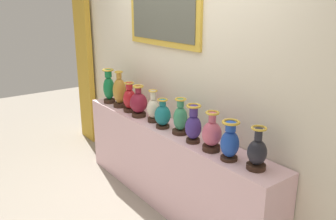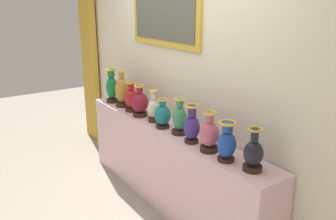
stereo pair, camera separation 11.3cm
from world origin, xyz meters
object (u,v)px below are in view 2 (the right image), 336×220
Objects in this scene: vase_teal at (163,115)px; vase_jade at (180,119)px; vase_crimson at (131,99)px; vase_onyx at (253,154)px; vase_emerald at (112,87)px; vase_sapphire at (227,143)px; vase_ochre at (122,91)px; vase_indigo at (192,126)px; vase_burgundy at (140,103)px; vase_rose at (209,135)px; vase_ivory at (154,109)px.

vase_jade reaches higher than vase_teal.
vase_onyx is (1.76, 0.03, -0.01)m from vase_crimson.
vase_emerald reaches higher than vase_jade.
vase_ochre is at bearing 179.38° from vase_sapphire.
vase_emerald is at bearing -179.79° from vase_indigo.
vase_burgundy is 1.00× the size of vase_jade.
vase_rose reaches higher than vase_onyx.
vase_jade is at bearing 2.08° from vase_emerald.
vase_crimson is 0.64m from vase_teal.
vase_ochre is 1.31× the size of vase_sapphire.
vase_emerald is at bearing -177.52° from vase_crimson.
vase_teal is 0.46m from vase_indigo.
vase_indigo is 0.44m from vase_sapphire.
vase_rose is at bearing -4.47° from vase_jade.
vase_sapphire is (0.44, -0.00, -0.00)m from vase_indigo.
vase_jade is 0.99× the size of vase_indigo.
vase_burgundy is 0.43m from vase_teal.
vase_emerald is at bearing -179.96° from vase_sapphire.
vase_ivory is at bearing 2.18° from vase_emerald.
vase_emerald is 0.22m from vase_ochre.
vase_rose is at bearing -0.32° from vase_crimson.
vase_ivory is 0.97× the size of vase_jade.
vase_emerald is 0.98× the size of vase_ochre.
vase_burgundy reaches higher than vase_crimson.
vase_indigo is at bearing -2.46° from vase_ivory.
vase_ochre is 1.23× the size of vase_burgundy.
vase_indigo reaches higher than vase_ivory.
vase_burgundy is 1.01× the size of vase_rose.
vase_crimson is 1.14× the size of vase_teal.
vase_crimson is at bearing 179.33° from vase_sapphire.
vase_ivory is (0.89, 0.03, -0.05)m from vase_emerald.
vase_emerald is 1.55m from vase_indigo.
vase_onyx is at bearing 1.48° from vase_burgundy.
vase_indigo is 1.02× the size of vase_rose.
vase_onyx is (1.99, 0.03, -0.05)m from vase_ochre.
vase_onyx is at bearing 0.87° from vase_crimson.
vase_burgundy is at bearing -3.68° from vase_crimson.
vase_rose reaches higher than vase_sapphire.
vase_burgundy is at bearing -179.82° from vase_teal.
vase_ochre is (0.22, 0.02, -0.01)m from vase_emerald.
vase_emerald reaches higher than vase_rose.
vase_emerald reaches higher than vase_ivory.
vase_rose reaches higher than vase_crimson.
vase_ochre is at bearing 179.36° from vase_indigo.
vase_teal is at bearing -178.02° from vase_onyx.
vase_rose is (1.32, -0.01, -0.00)m from vase_crimson.
vase_teal is 1.12m from vase_onyx.
vase_onyx is (0.44, 0.03, -0.01)m from vase_rose.
vase_indigo is (0.66, -0.03, 0.01)m from vase_ivory.
vase_sapphire is at bearing -0.67° from vase_crimson.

